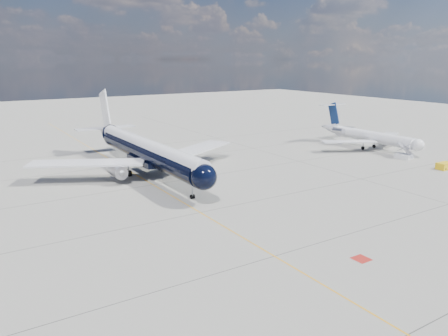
# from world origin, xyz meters

# --- Properties ---
(ground) EXTENTS (320.00, 320.00, 0.00)m
(ground) POSITION_xyz_m (0.00, 30.00, 0.00)
(ground) COLOR gray
(ground) RESTS_ON ground
(taxiway_centerline) EXTENTS (0.16, 160.00, 0.01)m
(taxiway_centerline) POSITION_xyz_m (0.00, 25.00, 0.00)
(taxiway_centerline) COLOR orange
(taxiway_centerline) RESTS_ON ground
(red_marking) EXTENTS (1.60, 1.60, 0.01)m
(red_marking) POSITION_xyz_m (6.80, -10.00, 0.00)
(red_marking) COLOR maroon
(red_marking) RESTS_ON ground
(main_airliner) EXTENTS (37.39, 45.40, 13.14)m
(main_airliner) POSITION_xyz_m (1.73, 32.08, 4.08)
(main_airliner) COLOR black
(main_airliner) RESTS_ON ground
(regional_jet) EXTENTS (23.80, 27.22, 9.25)m
(regional_jet) POSITION_xyz_m (50.89, 26.85, 2.92)
(regional_jet) COLOR white
(regional_jet) RESTS_ON ground
(boarding_stair) EXTENTS (2.87, 3.33, 3.24)m
(boarding_stair) POSITION_xyz_m (49.10, 15.88, 0.60)
(boarding_stair) COLOR white
(boarding_stair) RESTS_ON ground
(service_tug) EXTENTS (3.09, 1.86, 1.20)m
(service_tug) POSITION_xyz_m (47.72, 6.56, 0.58)
(service_tug) COLOR yellow
(service_tug) RESTS_ON ground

